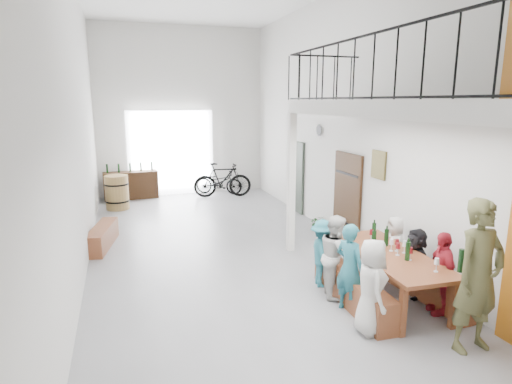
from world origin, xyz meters
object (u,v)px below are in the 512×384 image
object	(u,v)px
bench_inner	(352,289)
host_standing	(479,276)
tasting_table	(389,258)
side_bench	(103,237)
serving_counter	(131,185)
bicycle_near	(219,182)
oak_barrel	(117,192)

from	to	relation	value
bench_inner	host_standing	world-z (taller)	host_standing
tasting_table	bench_inner	bearing A→B (deg)	177.36
tasting_table	side_bench	distance (m)	6.01
serving_counter	bicycle_near	bearing A→B (deg)	-6.64
side_bench	bicycle_near	xyz separation A→B (m)	(3.62, 4.52, 0.19)
host_standing	tasting_table	bearing A→B (deg)	94.86
bench_inner	side_bench	bearing A→B (deg)	135.62
bench_inner	oak_barrel	xyz separation A→B (m)	(-3.46, 7.40, 0.25)
oak_barrel	bicycle_near	size ratio (longest dim) A/B	0.63
tasting_table	host_standing	bearing A→B (deg)	-78.38
bench_inner	host_standing	distance (m)	1.91
oak_barrel	serving_counter	bearing A→B (deg)	71.47
oak_barrel	host_standing	bearing A→B (deg)	-64.37
tasting_table	bicycle_near	world-z (taller)	bicycle_near
oak_barrel	bicycle_near	distance (m)	3.49
tasting_table	side_bench	world-z (taller)	tasting_table
tasting_table	host_standing	xyz separation A→B (m)	(0.23, -1.49, 0.28)
serving_counter	host_standing	xyz separation A→B (m)	(3.86, -10.23, 0.54)
bench_inner	oak_barrel	world-z (taller)	oak_barrel
side_bench	host_standing	bearing A→B (deg)	-50.37
host_standing	bicycle_near	distance (m)	10.15
bicycle_near	bench_inner	bearing A→B (deg)	-151.79
tasting_table	bicycle_near	xyz separation A→B (m)	(-0.76, 8.60, -0.29)
tasting_table	serving_counter	xyz separation A→B (m)	(-3.63, 8.74, -0.26)
side_bench	host_standing	distance (m)	7.27
side_bench	oak_barrel	world-z (taller)	oak_barrel
tasting_table	bench_inner	world-z (taller)	tasting_table
serving_counter	bicycle_near	distance (m)	2.87
tasting_table	oak_barrel	xyz separation A→B (m)	(-4.06, 7.46, -0.21)
oak_barrel	bicycle_near	world-z (taller)	oak_barrel
tasting_table	serving_counter	size ratio (longest dim) A/B	1.41
serving_counter	host_standing	size ratio (longest dim) A/B	0.86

